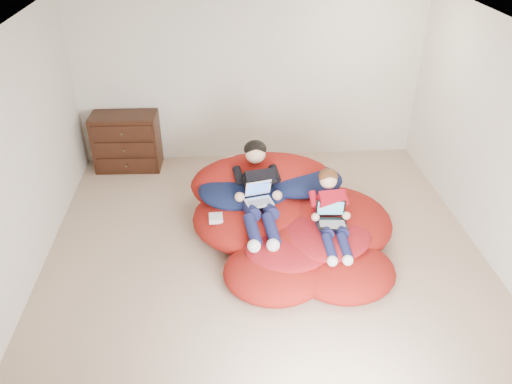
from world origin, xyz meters
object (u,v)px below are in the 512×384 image
object	(u,v)px
laptop_white	(259,196)
beanbag_pile	(287,219)
laptop_black	(331,217)
older_boy	(258,186)
younger_boy	(331,209)
dresser	(127,142)

from	to	relation	value
laptop_white	beanbag_pile	bearing A→B (deg)	8.30
laptop_black	older_boy	bearing A→B (deg)	146.39
older_boy	laptop_white	xyz separation A→B (m)	(0.00, -0.15, -0.04)
laptop_black	beanbag_pile	bearing A→B (deg)	136.02
younger_boy	laptop_white	distance (m)	0.82
beanbag_pile	laptop_black	xyz separation A→B (m)	(0.42, -0.41, 0.29)
younger_boy	laptop_black	bearing A→B (deg)	-90.00
younger_boy	laptop_black	xyz separation A→B (m)	(-0.00, -0.06, -0.06)
older_boy	laptop_white	size ratio (longest dim) A/B	4.00
beanbag_pile	laptop_black	distance (m)	0.66
dresser	beanbag_pile	world-z (taller)	dresser
laptop_white	laptop_black	bearing A→B (deg)	-25.26
older_boy	younger_boy	size ratio (longest dim) A/B	1.39
dresser	laptop_black	world-z (taller)	dresser
older_boy	younger_boy	world-z (taller)	older_boy
beanbag_pile	younger_boy	world-z (taller)	younger_boy
laptop_white	dresser	bearing A→B (deg)	132.01
dresser	laptop_black	xyz separation A→B (m)	(2.54, -2.33, 0.14)
older_boy	laptop_white	bearing A→B (deg)	-90.00
older_boy	beanbag_pile	bearing A→B (deg)	-16.10
younger_boy	older_boy	bearing A→B (deg)	149.36
laptop_white	laptop_black	size ratio (longest dim) A/B	1.00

